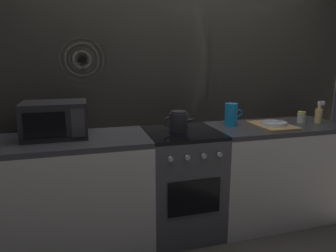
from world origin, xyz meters
name	(u,v)px	position (x,y,z in m)	size (l,w,h in m)	color
ground_plane	(181,229)	(0.00, 0.00, 0.00)	(8.00, 8.00, 0.00)	#47423D
back_wall	(171,91)	(0.00, 0.32, 1.20)	(3.60, 0.05, 2.40)	#A39989
counter_left	(72,195)	(-0.90, 0.00, 0.45)	(1.20, 0.60, 0.90)	silver
stove_unit	(182,182)	(0.00, 0.00, 0.45)	(0.60, 0.63, 0.90)	#4C4C51
counter_right	(273,172)	(0.90, 0.00, 0.45)	(1.20, 0.60, 0.90)	silver
microwave	(55,120)	(-0.98, 0.07, 1.04)	(0.46, 0.35, 0.27)	black
kettle	(179,121)	(-0.03, 0.01, 0.98)	(0.28, 0.15, 0.17)	#262628
pitcher	(231,115)	(0.48, 0.08, 1.00)	(0.16, 0.11, 0.20)	#198CD8
dish_pile	(273,125)	(0.81, -0.07, 0.92)	(0.30, 0.40, 0.06)	tan
spice_jar	(301,117)	(1.17, 0.02, 0.95)	(0.08, 0.08, 0.10)	silver
spray_bottle	(319,114)	(1.32, -0.03, 0.98)	(0.08, 0.06, 0.20)	#E5CC72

